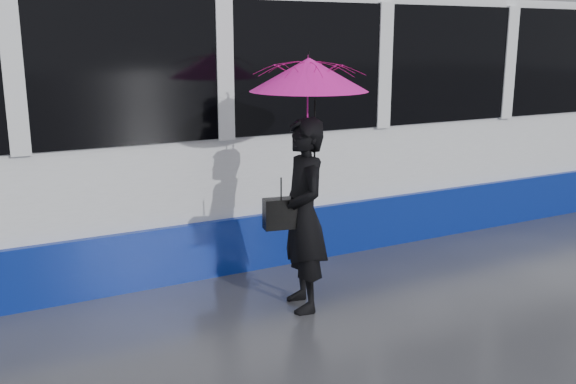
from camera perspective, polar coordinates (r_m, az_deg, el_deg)
ground at (r=5.92m, az=-3.85°, el=-11.68°), size 90.00×90.00×0.00m
rails at (r=8.11m, az=-11.12°, el=-4.77°), size 34.00×1.51×0.02m
tram at (r=7.53m, az=-19.90°, el=6.00°), size 26.00×2.56×3.35m
woman at (r=5.97m, az=1.36°, el=-2.10°), size 0.55×0.74×1.82m
umbrella at (r=5.80m, az=1.85°, el=8.35°), size 1.25×1.25×1.23m
handbag at (r=5.87m, az=-0.61°, el=-1.91°), size 0.35×0.20×0.46m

